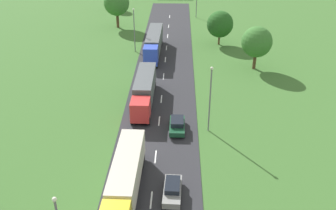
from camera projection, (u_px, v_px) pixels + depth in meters
name	position (u px, v px, depth m)	size (l,w,h in m)	color
road	(156.00, 150.00, 43.99)	(10.00, 140.00, 0.06)	#2B2B30
lane_marking_centre	(154.00, 170.00, 40.66)	(0.16, 121.91, 0.01)	white
truck_lead	(125.00, 179.00, 36.11)	(2.69, 13.25, 3.63)	yellow
truck_second	(144.00, 89.00, 53.19)	(2.60, 12.85, 3.70)	red
truck_third	(154.00, 43.00, 70.21)	(2.73, 14.73, 3.78)	blue
car_second	(172.00, 190.00, 36.74)	(1.88, 4.34, 1.53)	gray
car_third	(177.00, 125.00, 47.33)	(1.93, 4.28, 1.51)	#19472D
lamppost_second	(210.00, 97.00, 45.42)	(0.36, 0.36, 8.71)	slate
lamppost_third	(134.00, 28.00, 70.25)	(0.36, 0.36, 8.26)	slate
tree_birch	(117.00, 3.00, 83.36)	(5.64, 5.64, 8.37)	#513823
tree_maple	(220.00, 24.00, 73.91)	(5.19, 5.19, 6.75)	#513823
tree_pine	(257.00, 42.00, 62.84)	(5.17, 5.17, 7.39)	#513823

